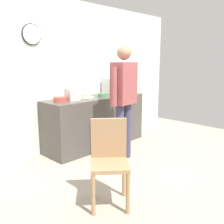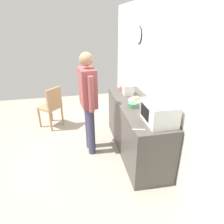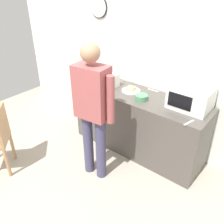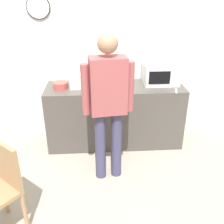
{
  "view_description": "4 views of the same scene",
  "coord_description": "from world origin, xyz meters",
  "px_view_note": "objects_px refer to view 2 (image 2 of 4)",
  "views": [
    {
      "loc": [
        -2.88,
        -2.18,
        1.57
      ],
      "look_at": [
        0.16,
        0.78,
        0.7
      ],
      "focal_mm": 40.76,
      "sensor_mm": 36.0,
      "label": 1
    },
    {
      "loc": [
        3.12,
        0.19,
        2.21
      ],
      "look_at": [
        -0.01,
        0.82,
        0.72
      ],
      "focal_mm": 31.29,
      "sensor_mm": 36.0,
      "label": 2
    },
    {
      "loc": [
        1.77,
        -1.38,
        2.4
      ],
      "look_at": [
        0.01,
        0.81,
        0.77
      ],
      "focal_mm": 38.57,
      "sensor_mm": 36.0,
      "label": 3
    },
    {
      "loc": [
        -0.1,
        -2.26,
        2.18
      ],
      "look_at": [
        0.12,
        0.86,
        0.68
      ],
      "focal_mm": 41.34,
      "sensor_mm": 36.0,
      "label": 4
    }
  ],
  "objects_px": {
    "person_standing": "(88,97)",
    "spoon_utensil": "(139,130)",
    "cereal_bowl": "(125,88)",
    "sandwich_plate": "(136,100)",
    "wooden_chair": "(52,106)",
    "toaster": "(128,90)",
    "microwave": "(159,113)",
    "salad_bowl": "(133,105)",
    "fork_utensil": "(153,104)"
  },
  "relations": [
    {
      "from": "cereal_bowl",
      "to": "spoon_utensil",
      "type": "distance_m",
      "value": 1.61
    },
    {
      "from": "toaster",
      "to": "wooden_chair",
      "type": "height_order",
      "value": "toaster"
    },
    {
      "from": "cereal_bowl",
      "to": "salad_bowl",
      "type": "bearing_deg",
      "value": -5.98
    },
    {
      "from": "sandwich_plate",
      "to": "salad_bowl",
      "type": "distance_m",
      "value": 0.3
    },
    {
      "from": "sandwich_plate",
      "to": "toaster",
      "type": "distance_m",
      "value": 0.35
    },
    {
      "from": "cereal_bowl",
      "to": "person_standing",
      "type": "distance_m",
      "value": 1.02
    },
    {
      "from": "microwave",
      "to": "toaster",
      "type": "xyz_separation_m",
      "value": [
        -1.2,
        -0.11,
        -0.05
      ]
    },
    {
      "from": "cereal_bowl",
      "to": "person_standing",
      "type": "height_order",
      "value": "person_standing"
    },
    {
      "from": "cereal_bowl",
      "to": "microwave",
      "type": "bearing_deg",
      "value": 4.16
    },
    {
      "from": "microwave",
      "to": "salad_bowl",
      "type": "xyz_separation_m",
      "value": [
        -0.59,
        -0.19,
        -0.11
      ]
    },
    {
      "from": "toaster",
      "to": "sandwich_plate",
      "type": "bearing_deg",
      "value": 9.5
    },
    {
      "from": "cereal_bowl",
      "to": "sandwich_plate",
      "type": "bearing_deg",
      "value": 4.9
    },
    {
      "from": "wooden_chair",
      "to": "sandwich_plate",
      "type": "bearing_deg",
      "value": 57.32
    },
    {
      "from": "wooden_chair",
      "to": "cereal_bowl",
      "type": "bearing_deg",
      "value": 74.29
    },
    {
      "from": "spoon_utensil",
      "to": "toaster",
      "type": "bearing_deg",
      "value": 170.36
    },
    {
      "from": "microwave",
      "to": "spoon_utensil",
      "type": "xyz_separation_m",
      "value": [
        0.15,
        -0.34,
        -0.15
      ]
    },
    {
      "from": "fork_utensil",
      "to": "person_standing",
      "type": "relative_size",
      "value": 0.09
    },
    {
      "from": "cereal_bowl",
      "to": "wooden_chair",
      "type": "xyz_separation_m",
      "value": [
        -0.43,
        -1.54,
        -0.43
      ]
    },
    {
      "from": "salad_bowl",
      "to": "fork_utensil",
      "type": "height_order",
      "value": "salad_bowl"
    },
    {
      "from": "sandwich_plate",
      "to": "wooden_chair",
      "type": "bearing_deg",
      "value": -122.68
    },
    {
      "from": "toaster",
      "to": "spoon_utensil",
      "type": "relative_size",
      "value": 1.29
    },
    {
      "from": "sandwich_plate",
      "to": "person_standing",
      "type": "xyz_separation_m",
      "value": [
        0.04,
        -0.85,
        0.12
      ]
    },
    {
      "from": "salad_bowl",
      "to": "cereal_bowl",
      "type": "xyz_separation_m",
      "value": [
        -0.85,
        0.09,
        0.01
      ]
    },
    {
      "from": "cereal_bowl",
      "to": "fork_utensil",
      "type": "bearing_deg",
      "value": 18.28
    },
    {
      "from": "microwave",
      "to": "wooden_chair",
      "type": "height_order",
      "value": "microwave"
    },
    {
      "from": "spoon_utensil",
      "to": "person_standing",
      "type": "relative_size",
      "value": 0.09
    },
    {
      "from": "salad_bowl",
      "to": "person_standing",
      "type": "height_order",
      "value": "person_standing"
    },
    {
      "from": "salad_bowl",
      "to": "cereal_bowl",
      "type": "bearing_deg",
      "value": 174.02
    },
    {
      "from": "microwave",
      "to": "person_standing",
      "type": "height_order",
      "value": "person_standing"
    },
    {
      "from": "cereal_bowl",
      "to": "spoon_utensil",
      "type": "relative_size",
      "value": 1.23
    },
    {
      "from": "sandwich_plate",
      "to": "microwave",
      "type": "bearing_deg",
      "value": 3.66
    },
    {
      "from": "microwave",
      "to": "fork_utensil",
      "type": "relative_size",
      "value": 2.94
    },
    {
      "from": "sandwich_plate",
      "to": "wooden_chair",
      "type": "xyz_separation_m",
      "value": [
        -1.02,
        -1.59,
        -0.41
      ]
    },
    {
      "from": "microwave",
      "to": "spoon_utensil",
      "type": "height_order",
      "value": "microwave"
    },
    {
      "from": "toaster",
      "to": "spoon_utensil",
      "type": "xyz_separation_m",
      "value": [
        1.35,
        -0.23,
        -0.1
      ]
    },
    {
      "from": "toaster",
      "to": "wooden_chair",
      "type": "bearing_deg",
      "value": -113.91
    },
    {
      "from": "person_standing",
      "to": "spoon_utensil",
      "type": "bearing_deg",
      "value": 30.44
    },
    {
      "from": "person_standing",
      "to": "wooden_chair",
      "type": "height_order",
      "value": "person_standing"
    },
    {
      "from": "microwave",
      "to": "salad_bowl",
      "type": "height_order",
      "value": "microwave"
    },
    {
      "from": "person_standing",
      "to": "microwave",
      "type": "bearing_deg",
      "value": 48.0
    },
    {
      "from": "fork_utensil",
      "to": "cereal_bowl",
      "type": "bearing_deg",
      "value": -161.72
    },
    {
      "from": "sandwich_plate",
      "to": "person_standing",
      "type": "relative_size",
      "value": 0.15
    },
    {
      "from": "toaster",
      "to": "fork_utensil",
      "type": "relative_size",
      "value": 1.29
    },
    {
      "from": "cereal_bowl",
      "to": "person_standing",
      "type": "xyz_separation_m",
      "value": [
        0.63,
        -0.8,
        0.1
      ]
    },
    {
      "from": "sandwich_plate",
      "to": "fork_utensil",
      "type": "bearing_deg",
      "value": 42.94
    },
    {
      "from": "cereal_bowl",
      "to": "fork_utensil",
      "type": "relative_size",
      "value": 1.23
    },
    {
      "from": "salad_bowl",
      "to": "toaster",
      "type": "bearing_deg",
      "value": 172.22
    },
    {
      "from": "salad_bowl",
      "to": "microwave",
      "type": "bearing_deg",
      "value": 18.16
    },
    {
      "from": "toaster",
      "to": "person_standing",
      "type": "bearing_deg",
      "value": -64.45
    },
    {
      "from": "sandwich_plate",
      "to": "salad_bowl",
      "type": "height_order",
      "value": "salad_bowl"
    }
  ]
}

